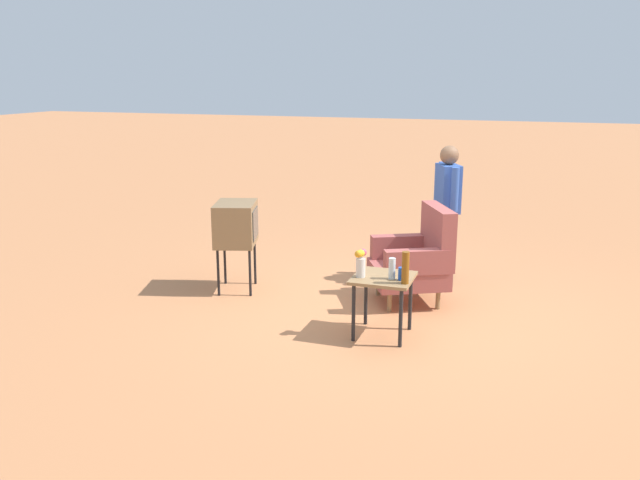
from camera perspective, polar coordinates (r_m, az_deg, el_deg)
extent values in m
plane|color=#C17A4C|center=(7.16, 6.46, -5.86)|extent=(60.00, 60.00, 0.00)
cylinder|color=#937047|center=(7.51, 5.06, -3.97)|extent=(0.05, 0.05, 0.22)
cylinder|color=#937047|center=(7.02, 6.04, -5.31)|extent=(0.05, 0.05, 0.22)
cylinder|color=#937047|center=(7.64, 8.96, -3.77)|extent=(0.05, 0.05, 0.22)
cylinder|color=#937047|center=(7.16, 10.19, -5.06)|extent=(0.05, 0.05, 0.22)
cube|color=#9E4C47|center=(7.26, 7.62, -2.94)|extent=(1.02, 1.02, 0.20)
cube|color=#9E4C47|center=(7.24, 10.17, 0.36)|extent=(0.75, 0.49, 0.64)
cube|color=#9E4C47|center=(7.50, 7.03, -0.55)|extent=(0.43, 0.67, 0.26)
cube|color=#9E4C47|center=(6.90, 8.39, -1.89)|extent=(0.43, 0.67, 0.26)
cylinder|color=black|center=(6.59, 3.99, -5.00)|extent=(0.04, 0.04, 0.56)
cylinder|color=black|center=(6.19, 2.92, -6.30)|extent=(0.04, 0.04, 0.56)
cylinder|color=black|center=(6.50, 7.83, -5.39)|extent=(0.04, 0.04, 0.56)
cylinder|color=black|center=(6.09, 7.01, -6.74)|extent=(0.04, 0.04, 0.56)
cube|color=#937047|center=(6.24, 5.50, -3.29)|extent=(0.56, 0.56, 0.03)
cylinder|color=black|center=(7.44, -6.09, -2.82)|extent=(0.03, 0.03, 0.55)
cylinder|color=black|center=(7.86, -5.66, -1.88)|extent=(0.03, 0.03, 0.55)
cylinder|color=black|center=(7.50, -8.81, -2.78)|extent=(0.03, 0.03, 0.55)
cylinder|color=black|center=(7.92, -8.25, -1.85)|extent=(0.03, 0.03, 0.55)
cube|color=olive|center=(7.55, -7.32, 1.43)|extent=(0.70, 0.60, 0.48)
cube|color=#383D3F|center=(7.52, -5.63, 1.42)|extent=(0.41, 0.13, 0.34)
cylinder|color=#2D3347|center=(8.13, 10.57, -0.40)|extent=(0.14, 0.14, 0.86)
cylinder|color=#2D3347|center=(7.94, 11.01, -0.76)|extent=(0.14, 0.14, 0.86)
cube|color=#3356A8|center=(7.88, 11.02, 4.42)|extent=(0.42, 0.36, 0.56)
cylinder|color=#3356A8|center=(8.10, 10.50, 4.91)|extent=(0.09, 0.09, 0.50)
cylinder|color=#3356A8|center=(7.66, 11.60, 4.32)|extent=(0.09, 0.09, 0.50)
sphere|color=brown|center=(7.83, 11.16, 7.23)|extent=(0.22, 0.22, 0.22)
cylinder|color=brown|center=(6.01, 7.41, -2.39)|extent=(0.07, 0.07, 0.30)
cylinder|color=blue|center=(6.13, 7.09, -2.93)|extent=(0.07, 0.07, 0.12)
cylinder|color=silver|center=(6.15, 6.26, -2.47)|extent=(0.06, 0.06, 0.20)
cylinder|color=silver|center=(6.18, 3.54, -2.40)|extent=(0.09, 0.09, 0.18)
sphere|color=yellow|center=(6.15, 3.56, -1.15)|extent=(0.07, 0.07, 0.07)
sphere|color=#E04C66|center=(6.18, 3.75, -1.07)|extent=(0.07, 0.07, 0.07)
sphere|color=orange|center=(6.12, 3.34, -1.22)|extent=(0.07, 0.07, 0.07)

